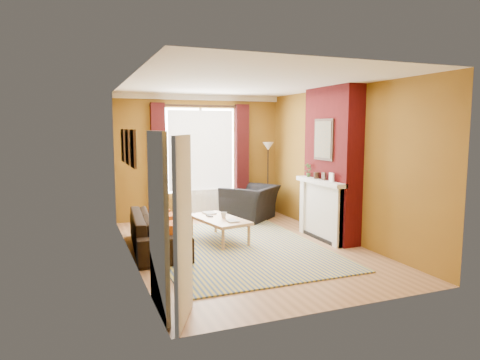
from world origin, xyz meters
The scene contains 12 objects.
ground centered at (0.00, 0.00, 0.00)m, with size 5.50×5.50×0.00m, color #8F6541.
room_walls centered at (0.63, 0.28, 1.38)m, with size 3.82×5.54×2.83m.
striped_rug centered at (-0.15, 0.03, 0.01)m, with size 2.79×3.86×0.02m.
sofa centered at (-1.42, 0.45, 0.31)m, with size 2.14×0.84×0.63m, color black.
armchair centered at (0.96, 2.06, 0.38)m, with size 1.18×1.03×0.76m, color black.
coffee_table centered at (-0.30, 0.54, 0.39)m, with size 0.90×1.41×0.43m.
wicker_stool centered at (0.79, 2.40, 0.22)m, with size 0.48×0.48×0.45m.
floor_lamp centered at (1.55, 2.40, 1.36)m, with size 0.26×0.26×1.73m.
book_a centered at (-0.26, 0.18, 0.45)m, with size 0.19×0.26×0.02m, color #999999.
book_b centered at (-0.44, 0.98, 0.45)m, with size 0.21×0.28×0.02m, color #999999.
mug centered at (-0.21, 0.53, 0.49)m, with size 0.11×0.11×0.10m, color #999999.
tv_remote centered at (-0.42, 0.73, 0.44)m, with size 0.10×0.16×0.02m.
Camera 1 is at (-2.72, -6.69, 2.06)m, focal length 32.00 mm.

